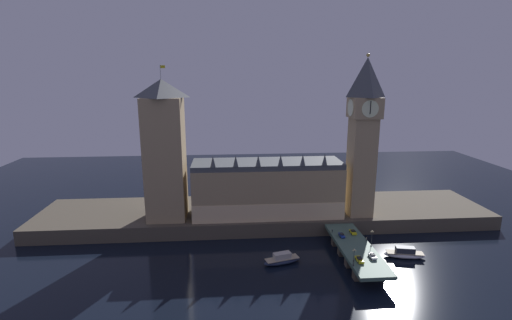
{
  "coord_description": "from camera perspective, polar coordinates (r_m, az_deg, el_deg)",
  "views": [
    {
      "loc": [
        -18.26,
        -135.96,
        71.8
      ],
      "look_at": [
        -6.09,
        20.0,
        35.79
      ],
      "focal_mm": 26.0,
      "sensor_mm": 36.0,
      "label": 1
    }
  ],
  "objects": [
    {
      "name": "car_northbound_lead",
      "position": [
        161.84,
        13.05,
        -11.19
      ],
      "size": [
        1.89,
        4.2,
        1.39
      ],
      "color": "navy",
      "rests_on": "bridge"
    },
    {
      "name": "pedestrian_near_rail",
      "position": [
        141.19,
        14.78,
        -14.89
      ],
      "size": [
        0.38,
        0.38,
        1.86
      ],
      "color": "black",
      "rests_on": "bridge"
    },
    {
      "name": "parliament_hall",
      "position": [
        175.89,
        1.72,
        -4.31
      ],
      "size": [
        69.47,
        21.38,
        30.79
      ],
      "color": "tan",
      "rests_on": "embankment"
    },
    {
      "name": "pedestrian_far_rail",
      "position": [
        164.6,
        11.65,
        -10.61
      ],
      "size": [
        0.38,
        0.38,
        1.66
      ],
      "color": "black",
      "rests_on": "bridge"
    },
    {
      "name": "victoria_tower",
      "position": [
        171.65,
        -13.85,
        1.43
      ],
      "size": [
        17.46,
        17.46,
        69.32
      ],
      "color": "tan",
      "rests_on": "embankment"
    },
    {
      "name": "car_southbound_lead",
      "position": [
        147.47,
        17.5,
        -13.92
      ],
      "size": [
        2.0,
        4.14,
        1.58
      ],
      "color": "white",
      "rests_on": "bridge"
    },
    {
      "name": "street_lamp_mid",
      "position": [
        155.21,
        17.4,
        -11.12
      ],
      "size": [
        1.34,
        0.6,
        6.68
      ],
      "color": "#2D3333",
      "rests_on": "bridge"
    },
    {
      "name": "street_lamp_near",
      "position": [
        138.72,
        14.84,
        -13.98
      ],
      "size": [
        1.34,
        0.6,
        6.53
      ],
      "color": "#2D3333",
      "rests_on": "bridge"
    },
    {
      "name": "car_northbound_trail",
      "position": [
        143.81,
        15.63,
        -14.53
      ],
      "size": [
        2.07,
        4.73,
        1.5
      ],
      "color": "yellow",
      "rests_on": "bridge"
    },
    {
      "name": "car_southbound_trail",
      "position": [
        165.84,
        14.7,
        -10.66
      ],
      "size": [
        2.09,
        4.37,
        1.47
      ],
      "color": "yellow",
      "rests_on": "bridge"
    },
    {
      "name": "embankment",
      "position": [
        188.74,
        1.41,
        -8.29
      ],
      "size": [
        220.0,
        42.0,
        6.79
      ],
      "color": "#4C4438",
      "rests_on": "ground_plane"
    },
    {
      "name": "boat_upstream",
      "position": [
        149.63,
        4.04,
        -15.04
      ],
      "size": [
        15.8,
        8.7,
        4.46
      ],
      "color": "#1E2842",
      "rests_on": "ground_plane"
    },
    {
      "name": "bridge",
      "position": [
        155.69,
        15.09,
        -13.38
      ],
      "size": [
        12.99,
        46.0,
        5.85
      ],
      "color": "#476656",
      "rests_on": "ground_plane"
    },
    {
      "name": "ground_plane",
      "position": [
        154.83,
        2.92,
        -14.68
      ],
      "size": [
        400.0,
        400.0,
        0.0
      ],
      "primitive_type": "plane",
      "color": "black"
    },
    {
      "name": "clock_tower",
      "position": [
        176.09,
        16.15,
        4.05
      ],
      "size": [
        13.33,
        13.44,
        74.2
      ],
      "color": "tan",
      "rests_on": "embankment"
    },
    {
      "name": "pedestrian_mid_walk",
      "position": [
        159.99,
        16.61,
        -11.58
      ],
      "size": [
        0.38,
        0.38,
        1.8
      ],
      "color": "black",
      "rests_on": "bridge"
    },
    {
      "name": "boat_downstream",
      "position": [
        164.79,
        21.92,
        -13.23
      ],
      "size": [
        16.8,
        7.93,
        4.53
      ],
      "color": "white",
      "rests_on": "ground_plane"
    }
  ]
}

